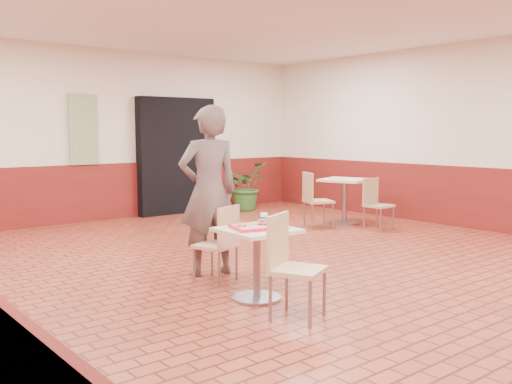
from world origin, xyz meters
TOP-DOWN VIEW (x-y plane):
  - room_shell at (0.00, 0.00)m, footprint 8.01×10.01m
  - wainscot_band at (0.00, 0.00)m, footprint 8.00×10.00m
  - corridor_doorway at (1.20, 4.88)m, footprint 1.60×0.22m
  - promo_poster at (-0.60, 4.94)m, footprint 0.50×0.03m
  - main_table at (-1.18, -0.41)m, footprint 0.64×0.64m
  - chair_main_front at (-1.30, -0.99)m, footprint 0.54×0.54m
  - chair_main_back at (-1.09, 0.29)m, footprint 0.48×0.48m
  - customer at (-0.99, 0.65)m, footprint 0.76×0.60m
  - serving_tray at (-1.18, -0.41)m, footprint 0.45×0.35m
  - ring_donut at (-1.32, -0.35)m, footprint 0.11×0.11m
  - long_john_donut at (-1.08, -0.42)m, footprint 0.17×0.13m
  - paper_cup at (-1.03, -0.33)m, footprint 0.07×0.07m
  - second_table at (2.77, 2.03)m, footprint 0.73×0.73m
  - chair_second_left at (2.08, 2.08)m, footprint 0.55×0.55m
  - chair_second_front at (2.72, 1.33)m, footprint 0.39×0.39m
  - potted_plant at (2.48, 4.40)m, footprint 1.08×1.01m

SIDE VIEW (x-z plane):
  - chair_main_back at x=-1.09m, z-range 0.05..0.86m
  - main_table at x=-1.18m, z-range 0.12..0.80m
  - chair_second_front at x=2.72m, z-range 0.05..0.87m
  - potted_plant at x=2.48m, z-range 0.00..0.96m
  - chair_main_front at x=-1.30m, z-range 0.05..0.94m
  - wainscot_band at x=0.00m, z-range 0.00..1.00m
  - chair_second_left at x=2.08m, z-range 0.05..0.96m
  - second_table at x=2.77m, z-range 0.13..0.90m
  - serving_tray at x=-1.18m, z-range 0.68..0.71m
  - ring_donut at x=-1.32m, z-range 0.71..0.74m
  - long_john_donut at x=-1.08m, z-range 0.70..0.75m
  - paper_cup at x=-1.03m, z-range 0.71..0.80m
  - customer at x=-0.99m, z-range 0.00..1.86m
  - corridor_doorway at x=1.20m, z-range 0.00..2.20m
  - room_shell at x=0.00m, z-range 0.00..3.00m
  - promo_poster at x=-0.60m, z-range 1.00..2.20m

